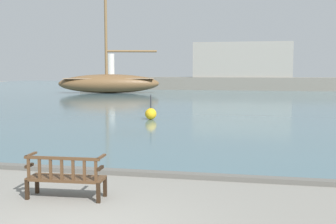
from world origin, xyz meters
TOP-DOWN VIEW (x-y plane):
  - harbor_water at (0.00, 44.00)m, footprint 100.00×80.00m
  - quay_edge_kerb at (0.00, 3.85)m, footprint 40.00×0.30m
  - park_bench at (-0.90, 1.69)m, footprint 1.62×0.60m
  - sailboat_far_port at (-12.91, 37.98)m, footprint 11.49×5.93m
  - channel_buoy at (-2.38, 14.88)m, footprint 0.60×0.60m
  - far_breakwater at (0.30, 47.78)m, footprint 40.17×2.40m

SIDE VIEW (x-z plane):
  - harbor_water at x=0.00m, z-range 0.00..0.08m
  - quay_edge_kerb at x=0.00m, z-range 0.00..0.12m
  - channel_buoy at x=-2.38m, z-range -0.26..1.03m
  - park_bench at x=-0.90m, z-range 0.01..0.93m
  - sailboat_far_port at x=-12.91m, z-range -6.75..9.34m
  - far_breakwater at x=0.30m, z-range -0.98..5.12m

